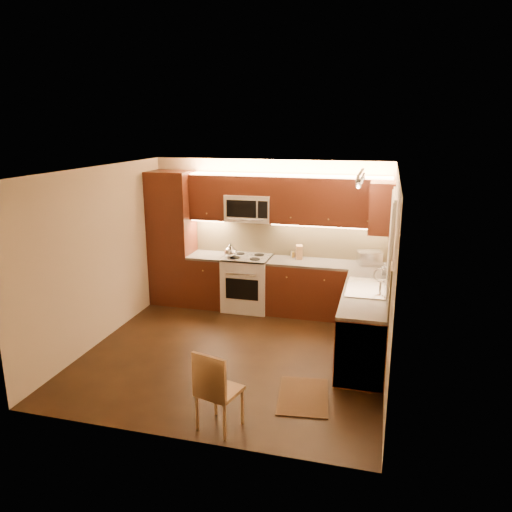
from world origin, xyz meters
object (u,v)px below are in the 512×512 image
(kettle, at_px, (230,250))
(knife_block, at_px, (299,252))
(dining_chair, at_px, (219,389))
(toaster_oven, at_px, (369,258))
(stove, at_px, (247,283))
(sink, at_px, (367,283))
(microwave, at_px, (249,208))
(soap_bottle, at_px, (384,269))

(kettle, distance_m, knife_block, 1.14)
(knife_block, height_order, dining_chair, knife_block)
(toaster_oven, distance_m, knife_block, 1.14)
(stove, distance_m, sink, 2.35)
(microwave, distance_m, knife_block, 1.11)
(microwave, distance_m, toaster_oven, 2.11)
(toaster_oven, height_order, soap_bottle, toaster_oven)
(microwave, height_order, dining_chair, microwave)
(stove, relative_size, soap_bottle, 5.19)
(kettle, bearing_deg, microwave, 29.73)
(microwave, bearing_deg, soap_bottle, -13.82)
(sink, xyz_separation_m, toaster_oven, (-0.01, 1.24, 0.03))
(microwave, bearing_deg, dining_chair, -79.37)
(toaster_oven, bearing_deg, sink, -105.31)
(toaster_oven, xyz_separation_m, soap_bottle, (0.24, -0.52, -0.02))
(stove, xyz_separation_m, kettle, (-0.25, -0.14, 0.58))
(toaster_oven, distance_m, dining_chair, 3.77)
(sink, xyz_separation_m, knife_block, (-1.15, 1.29, 0.04))
(stove, xyz_separation_m, knife_block, (0.85, 0.16, 0.55))
(sink, xyz_separation_m, soap_bottle, (0.22, 0.71, 0.01))
(sink, distance_m, toaster_oven, 1.24)
(microwave, bearing_deg, kettle, -132.00)
(knife_block, distance_m, soap_bottle, 1.49)
(microwave, relative_size, knife_block, 3.38)
(dining_chair, bearing_deg, knife_block, 101.93)
(toaster_oven, height_order, dining_chair, toaster_oven)
(microwave, distance_m, soap_bottle, 2.40)
(sink, bearing_deg, microwave, 147.79)
(microwave, xyz_separation_m, dining_chair, (0.66, -3.51, -1.28))
(dining_chair, bearing_deg, kettle, 120.66)
(dining_chair, bearing_deg, sink, 74.22)
(soap_bottle, bearing_deg, sink, -115.82)
(dining_chair, bearing_deg, toaster_oven, 84.16)
(stove, height_order, knife_block, knife_block)
(toaster_oven, bearing_deg, microwave, 163.36)
(microwave, bearing_deg, toaster_oven, -0.72)
(microwave, relative_size, toaster_oven, 2.13)
(stove, distance_m, knife_block, 1.03)
(soap_bottle, bearing_deg, knife_block, 148.83)
(toaster_oven, xyz_separation_m, knife_block, (-1.14, 0.05, 0.01))
(microwave, xyz_separation_m, sink, (2.00, -1.26, -0.74))
(toaster_oven, height_order, knife_block, knife_block)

